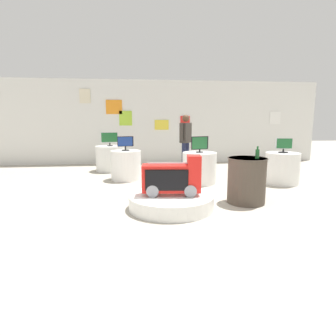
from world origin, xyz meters
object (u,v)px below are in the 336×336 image
(side_table_round, at_px, (247,180))
(display_pedestal_center_rear, at_px, (199,168))
(tv_on_left_rear, at_px, (284,145))
(display_pedestal_right_rear, at_px, (110,158))
(shopper_browsing_near_truck, at_px, (186,139))
(display_pedestal_far_right, at_px, (126,165))
(novelty_firetruck_tv, at_px, (172,179))
(display_pedestal_left_rear, at_px, (282,168))
(tv_on_right_rear, at_px, (110,138))
(bottle_on_side_table, at_px, (257,154))
(main_display_pedestal, at_px, (171,202))
(tv_on_far_right, at_px, (125,143))
(tv_on_center_rear, at_px, (200,144))

(side_table_round, bearing_deg, display_pedestal_center_rear, 106.03)
(tv_on_left_rear, height_order, display_pedestal_right_rear, tv_on_left_rear)
(shopper_browsing_near_truck, bearing_deg, display_pedestal_far_right, -155.72)
(novelty_firetruck_tv, xyz_separation_m, display_pedestal_left_rear, (2.90, 1.65, -0.15))
(tv_on_right_rear, distance_m, bottle_on_side_table, 4.83)
(display_pedestal_center_rear, distance_m, tv_on_right_rear, 3.11)
(main_display_pedestal, height_order, novelty_firetruck_tv, novelty_firetruck_tv)
(tv_on_far_right, relative_size, shopper_browsing_near_truck, 0.24)
(main_display_pedestal, xyz_separation_m, display_pedestal_right_rear, (-1.38, 3.91, 0.26))
(tv_on_right_rear, bearing_deg, display_pedestal_far_right, -69.16)
(tv_on_left_rear, height_order, shopper_browsing_near_truck, shopper_browsing_near_truck)
(tv_on_center_rear, bearing_deg, display_pedestal_center_rear, 71.92)
(novelty_firetruck_tv, bearing_deg, shopper_browsing_near_truck, 76.19)
(display_pedestal_right_rear, xyz_separation_m, shopper_browsing_near_truck, (2.21, -0.60, 0.61))
(display_pedestal_far_right, height_order, bottle_on_side_table, bottle_on_side_table)
(main_display_pedestal, distance_m, shopper_browsing_near_truck, 3.52)
(main_display_pedestal, relative_size, tv_on_left_rear, 3.87)
(main_display_pedestal, relative_size, display_pedestal_right_rear, 1.72)
(display_pedestal_center_rear, bearing_deg, tv_on_right_rear, 139.54)
(display_pedestal_left_rear, bearing_deg, display_pedestal_center_rear, 171.77)
(main_display_pedestal, bearing_deg, tv_on_center_rear, 64.07)
(main_display_pedestal, height_order, display_pedestal_left_rear, display_pedestal_left_rear)
(novelty_firetruck_tv, xyz_separation_m, tv_on_center_rear, (0.92, 1.93, 0.44))
(bottle_on_side_table, distance_m, shopper_browsing_near_truck, 3.32)
(tv_on_left_rear, height_order, bottle_on_side_table, tv_on_left_rear)
(tv_on_left_rear, xyz_separation_m, tv_on_center_rear, (-1.99, 0.29, 0.03))
(display_pedestal_center_rear, relative_size, side_table_round, 0.98)
(main_display_pedestal, relative_size, display_pedestal_left_rear, 1.86)
(side_table_round, bearing_deg, display_pedestal_left_rear, 44.34)
(tv_on_right_rear, bearing_deg, main_display_pedestal, -70.54)
(novelty_firetruck_tv, distance_m, tv_on_left_rear, 3.36)
(shopper_browsing_near_truck, bearing_deg, display_pedestal_center_rear, -85.75)
(tv_on_left_rear, xyz_separation_m, shopper_browsing_near_truck, (-2.09, 1.67, 0.05))
(tv_on_right_rear, bearing_deg, novelty_firetruck_tv, -70.34)
(side_table_round, bearing_deg, display_pedestal_far_right, 134.29)
(novelty_firetruck_tv, xyz_separation_m, display_pedestal_center_rear, (0.92, 1.94, -0.15))
(side_table_round, relative_size, bottle_on_side_table, 3.80)
(display_pedestal_left_rear, bearing_deg, display_pedestal_right_rear, 152.20)
(bottle_on_side_table, bearing_deg, display_pedestal_far_right, 134.43)
(tv_on_left_rear, relative_size, tv_on_right_rear, 0.75)
(novelty_firetruck_tv, height_order, tv_on_center_rear, tv_on_center_rear)
(display_pedestal_right_rear, bearing_deg, bottle_on_side_table, -52.51)
(tv_on_center_rear, bearing_deg, tv_on_far_right, 161.03)
(main_display_pedestal, xyz_separation_m, tv_on_right_rear, (-1.38, 3.90, 0.88))
(tv_on_left_rear, distance_m, display_pedestal_right_rear, 4.89)
(display_pedestal_left_rear, relative_size, tv_on_center_rear, 1.80)
(bottle_on_side_table, bearing_deg, display_pedestal_center_rear, 108.67)
(bottle_on_side_table, relative_size, shopper_browsing_near_truck, 0.13)
(tv_on_center_rear, xyz_separation_m, bottle_on_side_table, (0.63, -1.85, -0.03))
(tv_on_center_rear, relative_size, tv_on_far_right, 1.09)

